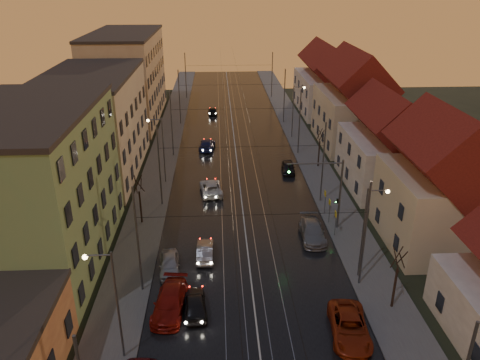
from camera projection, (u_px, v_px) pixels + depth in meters
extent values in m
cube|color=black|center=(236.00, 152.00, 65.45)|extent=(16.00, 120.00, 0.04)
cube|color=#4C4C4C|center=(164.00, 153.00, 64.98)|extent=(4.00, 120.00, 0.15)
cube|color=#4C4C4C|center=(307.00, 151.00, 65.89)|extent=(4.00, 120.00, 0.15)
cube|color=gray|center=(220.00, 152.00, 65.34)|extent=(0.06, 120.00, 0.03)
cube|color=gray|center=(230.00, 152.00, 65.40)|extent=(0.06, 120.00, 0.03)
cube|color=gray|center=(241.00, 152.00, 65.47)|extent=(0.06, 120.00, 0.03)
cube|color=gray|center=(251.00, 152.00, 65.54)|extent=(0.06, 120.00, 0.03)
cube|color=#799861|center=(35.00, 191.00, 38.27)|extent=(10.00, 18.00, 13.00)
cube|color=#BCAB92|center=(94.00, 126.00, 56.77)|extent=(10.00, 20.00, 12.00)
cube|color=tan|center=(127.00, 78.00, 78.33)|extent=(10.00, 24.00, 14.00)
cube|color=beige|center=(436.00, 209.00, 41.96)|extent=(8.50, 10.00, 7.00)
pyramid|color=#571713|center=(447.00, 152.00, 39.79)|extent=(8.67, 10.20, 3.80)
cube|color=#BBB6AD|center=(387.00, 161.00, 54.05)|extent=(9.00, 12.00, 6.00)
pyramid|color=#571713|center=(392.00, 123.00, 52.21)|extent=(9.18, 12.24, 3.20)
cube|color=beige|center=(352.00, 119.00, 67.48)|extent=(9.00, 14.00, 7.50)
pyramid|color=#571713|center=(356.00, 79.00, 65.17)|extent=(9.18, 14.28, 4.00)
cube|color=#BBB6AD|center=(325.00, 93.00, 84.15)|extent=(9.00, 16.00, 6.50)
pyramid|color=#571713|center=(327.00, 65.00, 82.14)|extent=(9.18, 16.32, 3.50)
cylinder|color=#595B60|center=(138.00, 241.00, 34.90)|extent=(0.16, 0.16, 9.00)
cylinder|color=#595B60|center=(365.00, 235.00, 35.68)|extent=(0.16, 0.16, 9.00)
cylinder|color=#595B60|center=(159.00, 166.00, 48.63)|extent=(0.16, 0.16, 9.00)
cylinder|color=#595B60|center=(323.00, 163.00, 49.41)|extent=(0.16, 0.16, 9.00)
cylinder|color=#595B60|center=(172.00, 124.00, 62.35)|extent=(0.16, 0.16, 9.00)
cylinder|color=#595B60|center=(299.00, 123.00, 63.13)|extent=(0.16, 0.16, 9.00)
cylinder|color=#595B60|center=(179.00, 98.00, 76.08)|extent=(0.16, 0.16, 9.00)
cylinder|color=#595B60|center=(284.00, 96.00, 76.86)|extent=(0.16, 0.16, 9.00)
cylinder|color=#595B60|center=(186.00, 76.00, 92.55)|extent=(0.16, 0.16, 9.00)
cylinder|color=#595B60|center=(272.00, 75.00, 93.33)|extent=(0.16, 0.16, 9.00)
cylinder|color=#595B60|center=(118.00, 308.00, 28.69)|extent=(0.14, 0.14, 8.00)
cylinder|color=#595B60|center=(97.00, 255.00, 27.13)|extent=(1.60, 0.10, 0.10)
sphere|color=#FFD88C|center=(85.00, 257.00, 27.14)|extent=(0.32, 0.32, 0.32)
cylinder|color=#595B60|center=(363.00, 234.00, 36.81)|extent=(0.14, 0.14, 8.00)
cylinder|color=#595B60|center=(379.00, 190.00, 35.32)|extent=(1.60, 0.10, 0.10)
sphere|color=#FFD88C|center=(388.00, 191.00, 35.39)|extent=(0.32, 0.32, 0.32)
cylinder|color=#595B60|center=(164.00, 151.00, 54.31)|extent=(0.14, 0.14, 8.00)
cylinder|color=#595B60|center=(154.00, 120.00, 52.75)|extent=(1.60, 0.10, 0.10)
sphere|color=#FFD88C|center=(148.00, 121.00, 52.76)|extent=(0.32, 0.32, 0.32)
cylinder|color=#595B60|center=(293.00, 112.00, 69.75)|extent=(0.14, 0.14, 8.00)
cylinder|color=#595B60|center=(299.00, 87.00, 68.26)|extent=(1.60, 0.10, 0.10)
sphere|color=#FFD88C|center=(304.00, 88.00, 68.33)|extent=(0.32, 0.32, 0.32)
cylinder|color=#595B60|center=(340.00, 195.00, 44.30)|extent=(0.20, 0.20, 7.20)
cylinder|color=#595B60|center=(315.00, 163.00, 42.86)|extent=(5.20, 0.14, 0.14)
imported|color=black|center=(289.00, 170.00, 42.99)|extent=(0.15, 0.18, 0.90)
sphere|color=#19FF3F|center=(289.00, 172.00, 42.94)|extent=(0.20, 0.20, 0.20)
cylinder|color=black|center=(141.00, 208.00, 46.00)|extent=(0.18, 0.18, 3.50)
cylinder|color=black|center=(141.00, 184.00, 45.06)|extent=(0.37, 0.92, 1.61)
cylinder|color=black|center=(138.00, 183.00, 45.18)|extent=(0.91, 0.40, 1.61)
cylinder|color=black|center=(136.00, 184.00, 44.88)|extent=(0.37, 0.92, 1.61)
cylinder|color=black|center=(139.00, 185.00, 44.78)|extent=(0.84, 0.54, 1.62)
cylinder|color=black|center=(394.00, 288.00, 34.11)|extent=(0.18, 0.18, 3.50)
cylinder|color=black|center=(402.00, 258.00, 33.18)|extent=(0.37, 0.92, 1.61)
cylinder|color=black|center=(397.00, 257.00, 33.30)|extent=(0.91, 0.40, 1.61)
cylinder|color=black|center=(396.00, 260.00, 33.00)|extent=(0.37, 0.92, 1.61)
cylinder|color=black|center=(402.00, 260.00, 32.90)|extent=(0.84, 0.54, 1.62)
cylinder|color=black|center=(319.00, 154.00, 59.74)|extent=(0.18, 0.18, 3.50)
cylinder|color=black|center=(322.00, 135.00, 58.81)|extent=(0.37, 0.92, 1.61)
cylinder|color=black|center=(319.00, 135.00, 58.93)|extent=(0.91, 0.40, 1.61)
cylinder|color=black|center=(318.00, 136.00, 58.63)|extent=(0.37, 0.92, 1.61)
cylinder|color=black|center=(322.00, 136.00, 58.53)|extent=(0.84, 0.54, 1.62)
imported|color=black|center=(195.00, 304.00, 34.16)|extent=(2.06, 4.25, 1.40)
imported|color=gray|center=(205.00, 251.00, 40.80)|extent=(1.40, 3.98, 1.31)
imported|color=silver|center=(211.00, 188.00, 52.86)|extent=(2.87, 5.19, 1.37)
imported|color=#181E4A|center=(207.00, 144.00, 66.38)|extent=(2.48, 5.05, 1.41)
imported|color=black|center=(213.00, 111.00, 83.14)|extent=(1.66, 3.79, 1.27)
imported|color=maroon|center=(170.00, 302.00, 34.20)|extent=(2.71, 5.56, 1.56)
imported|color=#AAABAF|center=(169.00, 264.00, 38.84)|extent=(2.03, 4.24, 1.40)
imported|color=maroon|center=(349.00, 327.00, 31.85)|extent=(3.04, 5.63, 1.50)
imported|color=gray|center=(312.00, 231.00, 43.74)|extent=(2.31, 5.31, 1.52)
imported|color=black|center=(288.00, 167.00, 58.57)|extent=(1.82, 3.98, 1.33)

